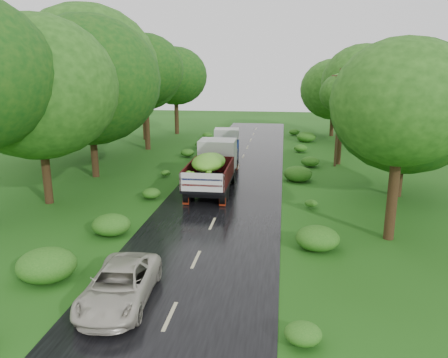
% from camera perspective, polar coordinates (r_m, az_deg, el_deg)
% --- Properties ---
extents(ground, '(120.00, 120.00, 0.00)m').
position_cam_1_polar(ground, '(13.91, -7.08, -17.41)').
color(ground, '#1A470F').
rests_on(ground, ground).
extents(road, '(6.50, 80.00, 0.02)m').
position_cam_1_polar(road, '(18.22, -3.06, -9.14)').
color(road, black).
rests_on(road, ground).
extents(road_lines, '(0.12, 69.60, 0.00)m').
position_cam_1_polar(road_lines, '(19.12, -2.50, -7.91)').
color(road_lines, '#BFB78C').
rests_on(road_lines, road).
extents(truck_near, '(2.38, 6.60, 2.77)m').
position_cam_1_polar(truck_near, '(25.98, -1.48, 1.81)').
color(truck_near, black).
rests_on(truck_near, ground).
extents(truck_far, '(2.44, 5.78, 2.37)m').
position_cam_1_polar(truck_far, '(33.78, 0.21, 4.44)').
color(truck_far, black).
rests_on(truck_far, ground).
extents(car, '(2.22, 4.35, 1.18)m').
position_cam_1_polar(car, '(14.60, -13.48, -13.34)').
color(car, beige).
rests_on(car, road).
extents(utility_pole, '(1.25, 0.20, 7.14)m').
position_cam_1_polar(utility_pole, '(33.08, 14.66, 7.84)').
color(utility_pole, '#382616').
rests_on(utility_pole, ground).
extents(trees_left, '(7.74, 32.70, 9.06)m').
position_cam_1_polar(trees_left, '(34.11, -15.50, 12.79)').
color(trees_left, black).
rests_on(trees_left, ground).
extents(trees_right, '(6.00, 32.25, 7.57)m').
position_cam_1_polar(trees_right, '(34.19, 17.98, 10.61)').
color(trees_right, black).
rests_on(trees_right, ground).
extents(shrubs, '(11.90, 44.00, 0.70)m').
position_cam_1_polar(shrubs, '(26.50, 0.55, -0.64)').
color(shrubs, '#216117').
rests_on(shrubs, ground).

